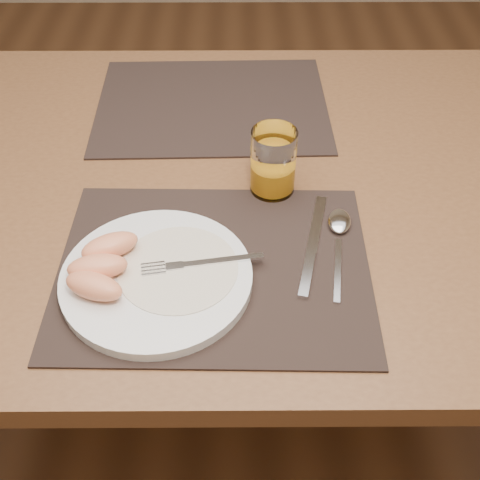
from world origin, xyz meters
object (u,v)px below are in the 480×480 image
at_px(spoon, 339,228).
at_px(juice_glass, 273,165).
at_px(placemat_near, 214,267).
at_px(fork, 192,264).
at_px(placemat_far, 212,105).
at_px(knife, 311,252).
at_px(plate, 157,278).
at_px(table, 227,211).

relative_size(spoon, juice_glass, 1.74).
bearing_deg(placemat_near, fork, -157.77).
relative_size(placemat_far, knife, 2.07).
height_order(plate, spoon, plate).
xyz_separation_m(table, juice_glass, (0.08, -0.04, 0.14)).
bearing_deg(plate, fork, 18.84).
xyz_separation_m(placemat_near, placemat_far, (-0.01, 0.44, 0.00)).
height_order(knife, spoon, spoon).
xyz_separation_m(plate, knife, (0.22, 0.05, -0.01)).
xyz_separation_m(spoon, juice_glass, (-0.10, 0.10, 0.04)).
xyz_separation_m(table, placemat_far, (-0.03, 0.22, 0.09)).
relative_size(placemat_far, juice_glass, 4.07).
bearing_deg(spoon, juice_glass, 133.87).
bearing_deg(placemat_far, plate, -97.87).
height_order(fork, spoon, fork).
bearing_deg(spoon, plate, -158.99).
bearing_deg(plate, knife, 13.84).
bearing_deg(juice_glass, placemat_near, -117.40).
xyz_separation_m(plate, juice_glass, (0.17, 0.21, 0.04)).
xyz_separation_m(plate, spoon, (0.27, 0.10, -0.00)).
relative_size(placemat_far, fork, 2.57).
distance_m(knife, juice_glass, 0.17).
relative_size(placemat_near, placemat_far, 1.00).
distance_m(fork, juice_glass, 0.23).
height_order(placemat_far, spoon, spoon).
xyz_separation_m(placemat_near, juice_glass, (0.09, 0.18, 0.05)).
height_order(fork, knife, fork).
distance_m(table, spoon, 0.25).
distance_m(table, fork, 0.26).
relative_size(placemat_near, plate, 1.67).
bearing_deg(table, spoon, -39.57).
distance_m(plate, spoon, 0.29).
bearing_deg(fork, placemat_near, 22.23).
xyz_separation_m(placemat_far, spoon, (0.21, -0.37, 0.01)).
height_order(table, juice_glass, juice_glass).
xyz_separation_m(knife, spoon, (0.05, 0.05, 0.00)).
relative_size(plate, juice_glass, 2.44).
bearing_deg(placemat_near, placemat_far, 91.92).
bearing_deg(spoon, placemat_far, 119.32).
relative_size(knife, juice_glass, 1.97).
height_order(table, placemat_near, placemat_near).
bearing_deg(knife, plate, -166.16).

